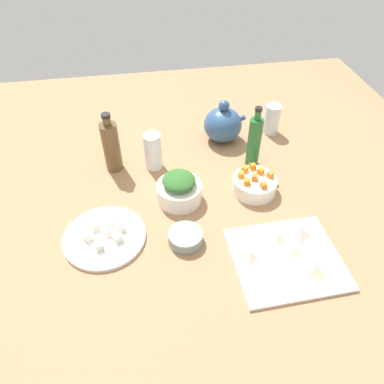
# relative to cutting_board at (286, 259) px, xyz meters

# --- Properties ---
(tabletop) EXTENTS (1.90, 1.90, 0.03)m
(tabletop) POSITION_rel_cutting_board_xyz_m (-0.22, 0.26, -0.02)
(tabletop) COLOR #A2744F
(tabletop) RESTS_ON ground
(cutting_board) EXTENTS (0.29, 0.26, 0.01)m
(cutting_board) POSITION_rel_cutting_board_xyz_m (0.00, 0.00, 0.00)
(cutting_board) COLOR silver
(cutting_board) RESTS_ON tabletop
(plate_tofu) EXTENTS (0.23, 0.23, 0.01)m
(plate_tofu) POSITION_rel_cutting_board_xyz_m (-0.49, 0.16, 0.00)
(plate_tofu) COLOR white
(plate_tofu) RESTS_ON tabletop
(bowl_greens) EXTENTS (0.14, 0.14, 0.06)m
(bowl_greens) POSITION_rel_cutting_board_xyz_m (-0.25, 0.28, 0.03)
(bowl_greens) COLOR white
(bowl_greens) RESTS_ON tabletop
(bowl_carrots) EXTENTS (0.14, 0.14, 0.05)m
(bowl_carrots) POSITION_rel_cutting_board_xyz_m (-0.01, 0.28, 0.02)
(bowl_carrots) COLOR white
(bowl_carrots) RESTS_ON tabletop
(bowl_small_side) EXTENTS (0.10, 0.10, 0.03)m
(bowl_small_side) POSITION_rel_cutting_board_xyz_m (-0.26, 0.11, 0.01)
(bowl_small_side) COLOR gray
(bowl_small_side) RESTS_ON tabletop
(teapot) EXTENTS (0.16, 0.14, 0.16)m
(teapot) POSITION_rel_cutting_board_xyz_m (-0.04, 0.58, 0.06)
(teapot) COLOR #325482
(teapot) RESTS_ON tabletop
(bottle_0) EXTENTS (0.06, 0.06, 0.21)m
(bottle_0) POSITION_rel_cutting_board_xyz_m (-0.45, 0.48, 0.09)
(bottle_0) COLOR brown
(bottle_0) RESTS_ON tabletop
(bottle_1) EXTENTS (0.05, 0.05, 0.22)m
(bottle_1) POSITION_rel_cutting_board_xyz_m (0.03, 0.42, 0.09)
(bottle_1) COLOR #25662F
(bottle_1) RESTS_ON tabletop
(drinking_glass_0) EXTENTS (0.06, 0.06, 0.13)m
(drinking_glass_0) POSITION_rel_cutting_board_xyz_m (-0.32, 0.46, 0.06)
(drinking_glass_0) COLOR white
(drinking_glass_0) RESTS_ON tabletop
(drinking_glass_1) EXTENTS (0.06, 0.06, 0.11)m
(drinking_glass_1) POSITION_rel_cutting_board_xyz_m (0.15, 0.60, 0.05)
(drinking_glass_1) COLOR white
(drinking_glass_1) RESTS_ON tabletop
(carrot_cube_0) EXTENTS (0.02, 0.02, 0.02)m
(carrot_cube_0) POSITION_rel_cutting_board_xyz_m (0.04, 0.28, 0.06)
(carrot_cube_0) COLOR orange
(carrot_cube_0) RESTS_ON bowl_carrots
(carrot_cube_1) EXTENTS (0.02, 0.02, 0.02)m
(carrot_cube_1) POSITION_rel_cutting_board_xyz_m (-0.01, 0.28, 0.06)
(carrot_cube_1) COLOR orange
(carrot_cube_1) RESTS_ON bowl_carrots
(carrot_cube_2) EXTENTS (0.03, 0.03, 0.02)m
(carrot_cube_2) POSITION_rel_cutting_board_xyz_m (0.02, 0.30, 0.06)
(carrot_cube_2) COLOR orange
(carrot_cube_2) RESTS_ON bowl_carrots
(carrot_cube_3) EXTENTS (0.03, 0.03, 0.02)m
(carrot_cube_3) POSITION_rel_cutting_board_xyz_m (-0.03, 0.32, 0.06)
(carrot_cube_3) COLOR orange
(carrot_cube_3) RESTS_ON bowl_carrots
(carrot_cube_4) EXTENTS (0.02, 0.02, 0.02)m
(carrot_cube_4) POSITION_rel_cutting_board_xyz_m (-0.04, 0.26, 0.06)
(carrot_cube_4) COLOR orange
(carrot_cube_4) RESTS_ON bowl_carrots
(carrot_cube_5) EXTENTS (0.02, 0.02, 0.02)m
(carrot_cube_5) POSITION_rel_cutting_board_xyz_m (-0.05, 0.30, 0.06)
(carrot_cube_5) COLOR orange
(carrot_cube_5) RESTS_ON bowl_carrots
(carrot_cube_6) EXTENTS (0.02, 0.02, 0.02)m
(carrot_cube_6) POSITION_rel_cutting_board_xyz_m (0.00, 0.24, 0.06)
(carrot_cube_6) COLOR orange
(carrot_cube_6) RESTS_ON bowl_carrots
(carrot_cube_7) EXTENTS (0.02, 0.02, 0.02)m
(carrot_cube_7) POSITION_rel_cutting_board_xyz_m (-0.00, 0.33, 0.06)
(carrot_cube_7) COLOR orange
(carrot_cube_7) RESTS_ON bowl_carrots
(chopped_greens_mound) EXTENTS (0.12, 0.12, 0.04)m
(chopped_greens_mound) POSITION_rel_cutting_board_xyz_m (-0.25, 0.28, 0.07)
(chopped_greens_mound) COLOR #2F6329
(chopped_greens_mound) RESTS_ON bowl_greens
(tofu_cube_0) EXTENTS (0.03, 0.03, 0.02)m
(tofu_cube_0) POSITION_rel_cutting_board_xyz_m (-0.47, 0.16, 0.02)
(tofu_cube_0) COLOR white
(tofu_cube_0) RESTS_ON plate_tofu
(tofu_cube_1) EXTENTS (0.03, 0.03, 0.02)m
(tofu_cube_1) POSITION_rel_cutting_board_xyz_m (-0.50, 0.11, 0.02)
(tofu_cube_1) COLOR silver
(tofu_cube_1) RESTS_ON plate_tofu
(tofu_cube_2) EXTENTS (0.03, 0.03, 0.02)m
(tofu_cube_2) POSITION_rel_cutting_board_xyz_m (-0.51, 0.19, 0.02)
(tofu_cube_2) COLOR #F6E2CE
(tofu_cube_2) RESTS_ON plate_tofu
(tofu_cube_3) EXTENTS (0.03, 0.03, 0.02)m
(tofu_cube_3) POSITION_rel_cutting_board_xyz_m (-0.53, 0.15, 0.02)
(tofu_cube_3) COLOR white
(tofu_cube_3) RESTS_ON plate_tofu
(tofu_cube_4) EXTENTS (0.02, 0.02, 0.02)m
(tofu_cube_4) POSITION_rel_cutting_board_xyz_m (-0.44, 0.17, 0.02)
(tofu_cube_4) COLOR #FCECC9
(tofu_cube_4) RESTS_ON plate_tofu
(tofu_cube_5) EXTENTS (0.03, 0.03, 0.02)m
(tofu_cube_5) POSITION_rel_cutting_board_xyz_m (-0.45, 0.13, 0.02)
(tofu_cube_5) COLOR white
(tofu_cube_5) RESTS_ON plate_tofu
(tofu_cube_6) EXTENTS (0.03, 0.03, 0.02)m
(tofu_cube_6) POSITION_rel_cutting_board_xyz_m (-0.47, 0.20, 0.02)
(tofu_cube_6) COLOR white
(tofu_cube_6) RESTS_ON plate_tofu
(dumpling_0) EXTENTS (0.05, 0.05, 0.03)m
(dumpling_0) POSITION_rel_cutting_board_xyz_m (-0.01, 0.06, 0.02)
(dumpling_0) COLOR beige
(dumpling_0) RESTS_ON cutting_board
(dumpling_1) EXTENTS (0.07, 0.07, 0.03)m
(dumpling_1) POSITION_rel_cutting_board_xyz_m (0.06, -0.06, 0.02)
(dumpling_1) COLOR beige
(dumpling_1) RESTS_ON cutting_board
(dumpling_2) EXTENTS (0.05, 0.05, 0.03)m
(dumpling_2) POSITION_rel_cutting_board_xyz_m (-0.10, 0.02, 0.02)
(dumpling_2) COLOR beige
(dumpling_2) RESTS_ON cutting_board
(dumpling_3) EXTENTS (0.06, 0.06, 0.02)m
(dumpling_3) POSITION_rel_cutting_board_xyz_m (0.02, 0.02, 0.02)
(dumpling_3) COLOR beige
(dumpling_3) RESTS_ON cutting_board
(dumpling_4) EXTENTS (0.06, 0.07, 0.03)m
(dumpling_4) POSITION_rel_cutting_board_xyz_m (0.06, 0.07, 0.02)
(dumpling_4) COLOR beige
(dumpling_4) RESTS_ON cutting_board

